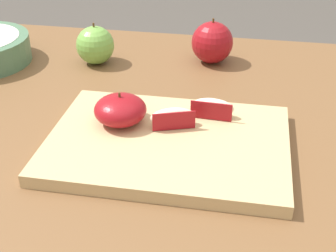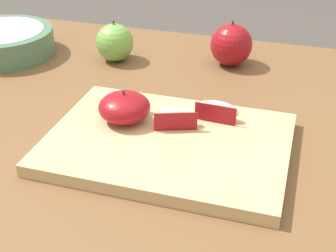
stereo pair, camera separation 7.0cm
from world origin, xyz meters
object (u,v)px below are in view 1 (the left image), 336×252
Objects in this scene: cutting_board at (168,143)px; apple_wedge_back at (173,117)px; apple_half_skin_up at (120,110)px; whole_apple_red_delicious at (212,42)px; whole_apple_granny_green at (95,45)px; apple_wedge_middle at (212,108)px.

apple_wedge_back is at bearing 88.34° from cutting_board.
whole_apple_red_delicious is at bearing 70.22° from apple_half_skin_up.
whole_apple_granny_green reaches higher than apple_half_skin_up.
apple_half_skin_up is at bearing -161.81° from apple_wedge_middle.
cutting_board is 3.80× the size of whole_apple_red_delicious.
cutting_board is 0.36m from whole_apple_granny_green.
cutting_board is at bearing -54.97° from whole_apple_granny_green.
whole_apple_red_delicious is at bearing 11.63° from whole_apple_granny_green.
whole_apple_granny_green reaches higher than cutting_board.
apple_half_skin_up is 0.15m from apple_wedge_middle.
whole_apple_granny_green is (-0.26, 0.21, 0.00)m from apple_wedge_middle.
whole_apple_red_delicious reaches higher than whole_apple_granny_green.
cutting_board is 0.04m from apple_wedge_back.
whole_apple_red_delicious is (0.03, 0.34, 0.03)m from cutting_board.
apple_half_skin_up reaches higher than apple_wedge_middle.
apple_wedge_middle is 0.82× the size of whole_apple_granny_green.
apple_wedge_back is 0.85× the size of whole_apple_granny_green.
apple_wedge_back is 0.33m from whole_apple_granny_green.
apple_wedge_middle is (0.06, 0.08, 0.03)m from cutting_board.
apple_half_skin_up is 1.12× the size of apple_wedge_back.
whole_apple_red_delicious is (0.03, 0.30, 0.01)m from apple_wedge_back.
apple_wedge_back is (0.00, 0.03, 0.03)m from cutting_board.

